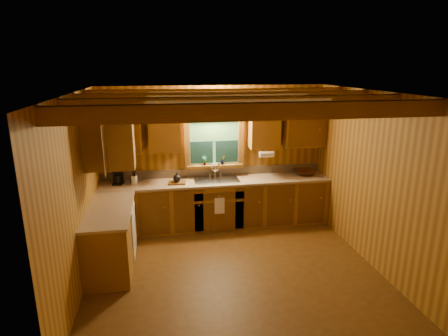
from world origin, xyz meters
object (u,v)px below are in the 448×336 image
cutting_board (177,183)px  sink (217,182)px  coffee_maker (118,175)px  wicker_basket (305,172)px

cutting_board → sink: bearing=10.7°
coffee_maker → cutting_board: coffee_maker is taller
cutting_board → wicker_basket: 2.48m
sink → wicker_basket: bearing=1.9°
coffee_maker → wicker_basket: size_ratio=0.76×
coffee_maker → cutting_board: 1.06m
coffee_maker → cutting_board: size_ratio=1.01×
sink → wicker_basket: size_ratio=2.01×
wicker_basket → coffee_maker: bearing=179.5°
coffee_maker → cutting_board: bearing=-0.3°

